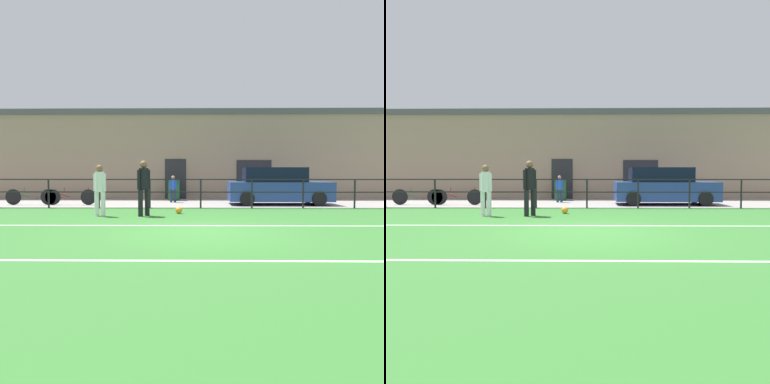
% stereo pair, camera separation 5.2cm
% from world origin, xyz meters
% --- Properties ---
extents(ground, '(60.00, 44.00, 0.04)m').
position_xyz_m(ground, '(0.00, 0.00, -0.02)').
color(ground, '#33702D').
extents(field_line_touchline, '(36.00, 0.11, 0.00)m').
position_xyz_m(field_line_touchline, '(0.00, 1.05, 0.00)').
color(field_line_touchline, white).
rests_on(field_line_touchline, ground).
extents(field_line_hash, '(36.00, 0.11, 0.00)m').
position_xyz_m(field_line_hash, '(0.00, -3.00, 0.00)').
color(field_line_hash, white).
rests_on(field_line_hash, ground).
extents(pavement_strip, '(48.00, 5.00, 0.02)m').
position_xyz_m(pavement_strip, '(0.00, 8.50, 0.01)').
color(pavement_strip, gray).
rests_on(pavement_strip, ground).
extents(perimeter_fence, '(36.07, 0.07, 1.15)m').
position_xyz_m(perimeter_fence, '(0.00, 6.00, 0.75)').
color(perimeter_fence, black).
rests_on(perimeter_fence, ground).
extents(clubhouse_facade, '(28.00, 2.56, 4.70)m').
position_xyz_m(clubhouse_facade, '(0.00, 12.20, 2.36)').
color(clubhouse_facade, gray).
rests_on(clubhouse_facade, ground).
extents(player_goalkeeper, '(0.38, 0.37, 1.78)m').
position_xyz_m(player_goalkeeper, '(-1.84, 3.24, 1.01)').
color(player_goalkeeper, black).
rests_on(player_goalkeeper, ground).
extents(player_striker, '(0.43, 0.29, 1.65)m').
position_xyz_m(player_striker, '(-3.25, 3.19, 0.94)').
color(player_striker, white).
rests_on(player_striker, ground).
extents(soccer_ball_match, '(0.23, 0.23, 0.23)m').
position_xyz_m(soccer_ball_match, '(-0.76, 4.02, 0.12)').
color(soccer_ball_match, orange).
rests_on(soccer_ball_match, ground).
extents(spectator_child, '(0.32, 0.22, 1.24)m').
position_xyz_m(spectator_child, '(-1.26, 8.67, 0.72)').
color(spectator_child, '#232D4C').
rests_on(spectator_child, pavement_strip).
extents(parked_car_red, '(4.33, 1.88, 1.59)m').
position_xyz_m(parked_car_red, '(3.33, 7.60, 0.78)').
color(parked_car_red, '#28428E').
rests_on(parked_car_red, pavement_strip).
extents(bicycle_parked_0, '(2.19, 0.04, 0.76)m').
position_xyz_m(bicycle_parked_0, '(-5.53, 7.20, 0.37)').
color(bicycle_parked_0, black).
rests_on(bicycle_parked_0, pavement_strip).
extents(bicycle_parked_2, '(2.18, 0.04, 0.76)m').
position_xyz_m(bicycle_parked_2, '(-7.24, 7.20, 0.37)').
color(bicycle_parked_2, black).
rests_on(bicycle_parked_2, pavement_strip).
extents(trash_bin_0, '(0.60, 0.51, 1.05)m').
position_xyz_m(trash_bin_0, '(-1.30, 9.98, 0.55)').
color(trash_bin_0, '#194C28').
rests_on(trash_bin_0, pavement_strip).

